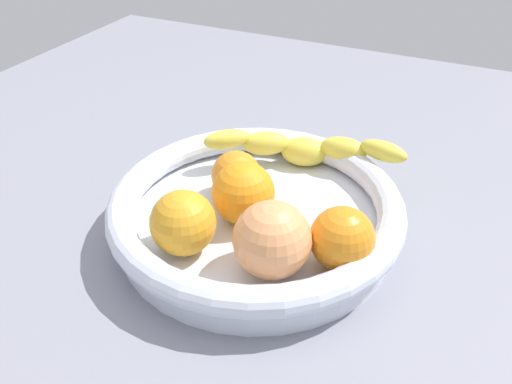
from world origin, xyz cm
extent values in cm
cube|color=gray|center=(0.00, 0.00, 1.50)|extent=(120.00, 120.00, 3.00)
cylinder|color=silver|center=(0.00, 0.00, 4.11)|extent=(28.45, 28.45, 2.21)
torus|color=silver|center=(0.00, 0.00, 6.68)|extent=(30.50, 30.50, 2.93)
ellipsoid|color=yellow|center=(9.96, 12.26, 8.99)|extent=(5.83, 3.17, 2.24)
ellipsoid|color=yellow|center=(5.37, 12.54, 7.97)|extent=(5.67, 3.14, 2.85)
ellipsoid|color=yellow|center=(0.84, 11.77, 6.94)|extent=(6.27, 4.85, 3.45)
ellipsoid|color=yellow|center=(-3.40, 10.00, 7.97)|extent=(6.21, 5.18, 2.85)
ellipsoid|color=yellow|center=(-7.13, 7.32, 8.99)|extent=(5.60, 5.38, 2.24)
sphere|color=orange|center=(-3.46, 2.36, 7.90)|extent=(5.37, 5.37, 5.37)
sphere|color=orange|center=(10.16, -3.43, 8.21)|extent=(5.99, 5.99, 5.99)
sphere|color=orange|center=(-0.95, -1.00, 8.44)|extent=(6.45, 6.45, 6.45)
sphere|color=orange|center=(-3.95, -7.65, 8.35)|extent=(6.28, 6.28, 6.28)
sphere|color=#F29D61|center=(4.77, -6.86, 8.77)|extent=(7.11, 7.11, 7.11)
camera|label=1|loc=(18.80, -40.25, 38.79)|focal=37.34mm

